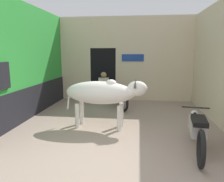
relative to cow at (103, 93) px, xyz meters
The scene contains 9 objects.
ground_plane 2.13m from the cow, 79.43° to the right, with size 30.00×30.00×0.00m, color gray.
wall_left_shopfront 2.62m from the cow, 162.75° to the left, with size 0.25×5.31×3.36m.
wall_back_with_doorway 3.69m from the cow, 89.16° to the left, with size 5.35×0.93×3.36m.
wall_right_with_door 3.28m from the cow, 12.78° to the left, with size 0.22×5.31×3.36m.
cow is the anchor object (origin of this frame).
motorcycle_near 2.43m from the cow, 28.97° to the right, with size 0.58×2.01×0.78m.
motorcycle_far 2.29m from the cow, 87.07° to the left, with size 1.01×1.82×0.76m.
shopkeeper_seated 2.81m from the cow, 99.00° to the left, with size 0.38×0.34×1.21m.
plastic_stool 3.04m from the cow, 103.81° to the left, with size 0.31×0.31×0.45m.
Camera 1 is at (0.55, -3.57, 1.96)m, focal length 35.00 mm.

